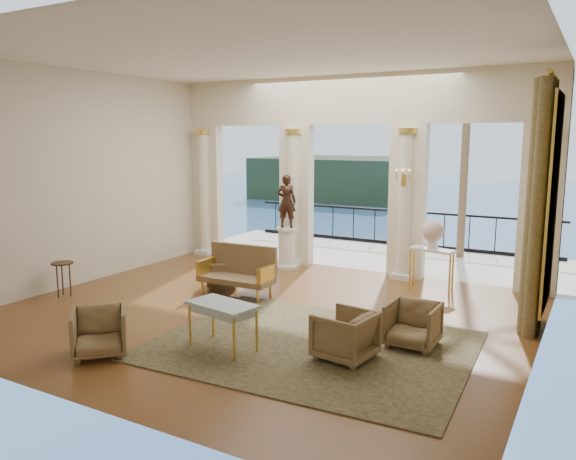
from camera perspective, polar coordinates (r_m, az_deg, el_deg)
The scene contains 23 objects.
floor at distance 10.16m, azimuth -2.66°, elevation -8.45°, with size 9.00×9.00×0.00m, color #43290D.
room_walls at distance 8.75m, azimuth -6.73°, elevation 7.79°, with size 9.00×9.00×9.00m.
arcade at distance 13.07m, azimuth 6.25°, elevation 7.04°, with size 9.00×0.56×4.50m.
terrace at distance 15.24m, azimuth 9.02°, elevation -2.68°, with size 10.00×3.60×0.10m, color #BDB39C.
balustrade at distance 16.64m, azimuth 10.99°, elevation -0.10°, with size 9.00×0.06×1.03m.
palm_tree at distance 15.15m, azimuth 17.81°, elevation 12.68°, with size 2.00×2.00×4.50m.
headland at distance 85.94m, azimuth 5.25°, elevation 5.35°, with size 22.00×18.00×6.00m, color black.
sea at distance 68.98m, azimuth 24.89°, elevation 0.99°, with size 160.00×160.00×0.00m, color #31669B.
curtain at distance 9.78m, azimuth 24.16°, elevation 2.15°, with size 0.33×1.40×4.09m.
window_frame at distance 9.76m, azimuth 25.28°, elevation 2.53°, with size 0.04×1.60×3.40m, color gold.
wall_sconce at distance 12.31m, azimuth 11.66°, elevation 5.09°, with size 0.30×0.11×0.33m.
rug at distance 8.66m, azimuth 2.42°, elevation -11.64°, with size 4.62×3.59×0.02m, color #2D3118.
armchair_a at distance 8.63m, azimuth -18.65°, elevation -9.60°, with size 0.74×0.69×0.76m, color #45331A.
armchair_b at distance 8.72m, azimuth 12.57°, elevation -9.17°, with size 0.73×0.68×0.75m, color #45331A.
armchair_c at distance 8.09m, azimuth 5.80°, elevation -10.38°, with size 0.75×0.70×0.77m, color #45331A.
armchair_d at distance 11.89m, azimuth -6.62°, elevation -4.24°, with size 0.62×0.58×0.64m, color #45331A.
settee at distance 11.23m, azimuth -5.02°, elevation -4.12°, with size 1.52×0.68×1.00m.
game_table at distance 8.39m, azimuth -6.67°, elevation -7.88°, with size 1.11×0.73×0.71m.
pedestal at distance 13.47m, azimuth -0.15°, elevation -1.89°, with size 0.53×0.53×0.98m.
statue at distance 13.30m, azimuth -0.15°, elevation 2.93°, with size 0.46×0.30×1.26m, color #311F15.
console_table at distance 11.86m, azimuth 14.41°, elevation -2.54°, with size 0.97×0.54×0.87m.
urn at distance 11.77m, azimuth 14.51°, elevation -0.24°, with size 0.44×0.44×0.59m.
side_table at distance 11.91m, azimuth -21.94°, elevation -3.53°, with size 0.42×0.42×0.69m.
Camera 1 is at (5.15, -8.18, 3.13)m, focal length 35.00 mm.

